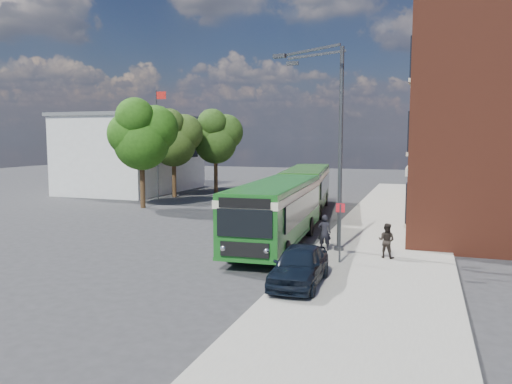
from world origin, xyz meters
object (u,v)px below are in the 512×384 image
(bus_rear, at_px, (307,185))
(parked_car, at_px, (299,265))
(street_lamp, at_px, (332,145))
(bus_front, at_px, (277,207))

(bus_rear, bearing_deg, parked_car, -77.70)
(street_lamp, distance_m, bus_front, 4.10)
(bus_rear, xyz_separation_m, parked_car, (3.93, -18.00, -1.02))
(street_lamp, distance_m, parked_car, 6.93)
(bus_front, bearing_deg, street_lamp, -15.41)
(parked_car, bearing_deg, street_lamp, 88.51)
(street_lamp, relative_size, bus_rear, 0.77)
(street_lamp, bearing_deg, bus_rear, 107.83)
(street_lamp, xyz_separation_m, bus_rear, (-3.96, 12.33, -2.96))
(bus_rear, height_order, parked_car, bus_rear)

